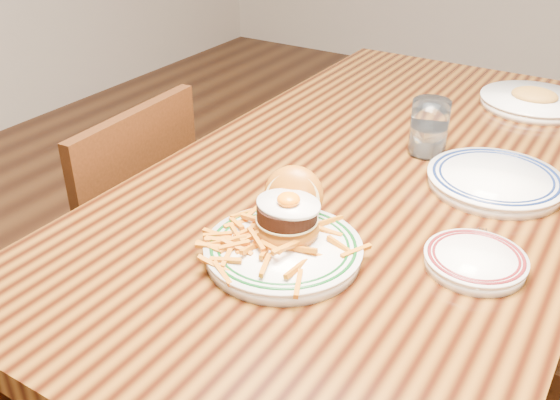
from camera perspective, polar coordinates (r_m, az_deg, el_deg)
The scene contains 7 objects.
table at distance 1.37m, azimuth 9.13°, elevation -0.46°, with size 0.85×1.60×0.75m.
chair_left at distance 1.64m, azimuth -14.80°, elevation -4.36°, with size 0.41×0.41×0.85m.
main_plate at distance 1.03m, azimuth 0.47°, elevation -3.23°, with size 0.26×0.28×0.13m.
side_plate at distance 1.05m, azimuth 17.44°, elevation -5.24°, with size 0.16×0.17×0.03m.
rear_plate at distance 1.31m, azimuth 19.07°, elevation 1.77°, with size 0.27×0.27×0.03m.
water_glass at distance 1.40m, azimuth 13.43°, elevation 6.18°, with size 0.08×0.08×0.12m.
far_plate at distance 1.77m, azimuth 22.17°, elevation 8.42°, with size 0.27×0.27×0.05m.
Camera 1 is at (0.44, -1.11, 1.34)m, focal length 40.00 mm.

